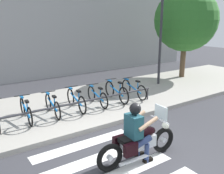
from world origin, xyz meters
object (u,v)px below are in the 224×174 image
(rider, at_px, (137,129))
(bicycle_4, at_px, (97,96))
(street_lamp, at_px, (161,28))
(tree_near_rack, at_px, (186,20))
(motorcycle, at_px, (139,143))
(bicycle_1, at_px, (26,110))
(bike_rack, at_px, (84,102))
(bicycle_2, at_px, (52,105))
(bicycle_3, at_px, (76,100))
(bicycle_5, at_px, (116,92))
(bicycle_6, at_px, (134,89))

(rider, xyz_separation_m, bicycle_4, (1.12, 3.53, -0.34))
(street_lamp, relative_size, tree_near_rack, 0.97)
(motorcycle, relative_size, bicycle_1, 1.32)
(bike_rack, xyz_separation_m, street_lamp, (4.96, 1.53, 2.22))
(bicycle_2, distance_m, bike_rack, 1.03)
(bicycle_3, distance_m, bicycle_5, 1.72)
(motorcycle, bearing_deg, bicycle_1, 113.49)
(rider, distance_m, bicycle_2, 3.59)
(bicycle_1, xyz_separation_m, tree_near_rack, (8.86, 1.38, 2.68))
(bicycle_2, relative_size, bicycle_4, 0.99)
(motorcycle, height_order, bicycle_5, motorcycle)
(rider, distance_m, bicycle_6, 4.54)
(bicycle_4, relative_size, bicycle_6, 0.94)
(motorcycle, bearing_deg, bicycle_3, 87.06)
(rider, bearing_deg, bicycle_6, 51.20)
(bicycle_3, relative_size, bicycle_6, 0.98)
(street_lamp, bearing_deg, bicycle_3, -168.84)
(street_lamp, bearing_deg, rider, -139.19)
(bicycle_2, bearing_deg, bike_rack, -32.89)
(bicycle_5, distance_m, street_lamp, 4.08)
(bicycle_4, bearing_deg, bicycle_3, -179.96)
(bike_rack, bearing_deg, motorcycle, -93.48)
(bicycle_1, height_order, bicycle_6, bicycle_6)
(motorcycle, xyz_separation_m, tree_near_rack, (7.33, 4.91, 2.71))
(motorcycle, xyz_separation_m, street_lamp, (5.14, 4.51, 2.33))
(motorcycle, relative_size, bicycle_4, 1.38)
(bicycle_1, distance_m, bicycle_3, 1.72)
(bicycle_4, bearing_deg, tree_near_rack, 12.35)
(rider, relative_size, street_lamp, 0.31)
(bicycle_5, bearing_deg, bicycle_6, 0.09)
(bicycle_6, relative_size, street_lamp, 0.36)
(tree_near_rack, bearing_deg, bicycle_6, -163.23)
(bike_rack, bearing_deg, bicycle_4, 32.87)
(motorcycle, bearing_deg, bicycle_5, 61.74)
(bicycle_3, relative_size, tree_near_rack, 0.35)
(bicycle_2, relative_size, bicycle_6, 0.93)
(bicycle_5, height_order, tree_near_rack, tree_near_rack)
(bicycle_3, height_order, tree_near_rack, tree_near_rack)
(motorcycle, distance_m, bicycle_4, 3.68)
(bicycle_3, bearing_deg, tree_near_rack, 10.91)
(bicycle_4, bearing_deg, bike_rack, -147.13)
(bicycle_2, relative_size, bicycle_5, 0.92)
(bicycle_1, relative_size, bike_rack, 0.29)
(street_lamp, xyz_separation_m, tree_near_rack, (2.19, 0.40, 0.37))
(bicycle_5, xyz_separation_m, tree_near_rack, (5.43, 1.38, 2.65))
(motorcycle, distance_m, bicycle_3, 3.54)
(bicycle_1, bearing_deg, bicycle_4, -0.00)
(bicycle_4, relative_size, bicycle_5, 0.93)
(street_lamp, bearing_deg, bicycle_1, -171.67)
(motorcycle, distance_m, bicycle_1, 3.85)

